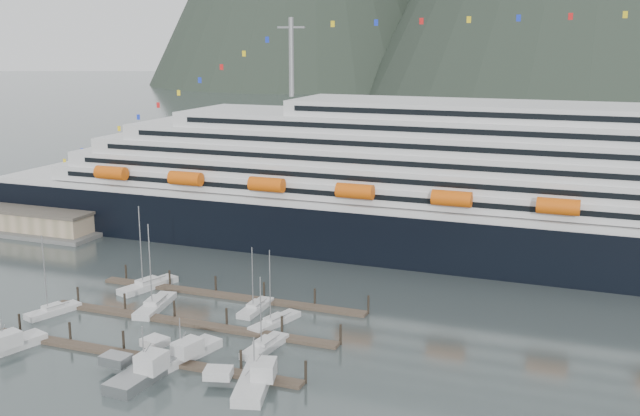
# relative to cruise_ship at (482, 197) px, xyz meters

# --- Properties ---
(ground) EXTENTS (1600.00, 1600.00, 0.00)m
(ground) POSITION_rel_cruise_ship_xyz_m (-30.03, -54.94, -12.04)
(ground) COLOR #3F4A49
(ground) RESTS_ON ground
(cruise_ship) EXTENTS (210.00, 30.40, 50.30)m
(cruise_ship) POSITION_rel_cruise_ship_xyz_m (0.00, 0.00, 0.00)
(cruise_ship) COLOR black
(cruise_ship) RESTS_ON ground
(warehouse) EXTENTS (46.00, 20.00, 5.80)m
(warehouse) POSITION_rel_cruise_ship_xyz_m (-102.03, -12.94, -9.79)
(warehouse) COLOR #595956
(warehouse) RESTS_ON ground
(dock_near) EXTENTS (48.18, 2.28, 3.20)m
(dock_near) POSITION_rel_cruise_ship_xyz_m (-34.95, -64.89, -11.73)
(dock_near) COLOR #493D2F
(dock_near) RESTS_ON ground
(dock_mid) EXTENTS (48.18, 2.28, 3.20)m
(dock_mid) POSITION_rel_cruise_ship_xyz_m (-34.95, -51.89, -11.73)
(dock_mid) COLOR #493D2F
(dock_mid) RESTS_ON ground
(dock_far) EXTENTS (48.18, 2.28, 3.20)m
(dock_far) POSITION_rel_cruise_ship_xyz_m (-34.95, -38.89, -11.73)
(dock_far) COLOR #493D2F
(dock_far) RESTS_ON ground
(sailboat_a) EXTENTS (5.23, 9.00, 13.30)m
(sailboat_a) POSITION_rel_cruise_ship_xyz_m (-57.03, -55.67, -11.62)
(sailboat_a) COLOR silver
(sailboat_a) RESTS_ON ground
(sailboat_b) EXTENTS (4.76, 11.46, 14.69)m
(sailboat_b) POSITION_rel_cruise_ship_xyz_m (-43.41, -47.97, -11.60)
(sailboat_b) COLOR silver
(sailboat_b) RESTS_ON ground
(sailboat_c) EXTENTS (2.45, 8.80, 11.05)m
(sailboat_c) POSITION_rel_cruise_ship_xyz_m (-28.07, -43.01, -11.64)
(sailboat_c) COLOR silver
(sailboat_c) RESTS_ON ground
(sailboat_d) EXTENTS (4.89, 10.15, 12.24)m
(sailboat_d) POSITION_rel_cruise_ship_xyz_m (-22.76, -47.35, -11.64)
(sailboat_d) COLOR silver
(sailboat_d) RESTS_ON ground
(sailboat_e) EXTENTS (6.09, 11.54, 15.24)m
(sailboat_e) POSITION_rel_cruise_ship_xyz_m (-50.14, -39.87, -11.60)
(sailboat_e) COLOR silver
(sailboat_e) RESTS_ON ground
(sailboat_h) EXTENTS (3.60, 9.27, 11.24)m
(sailboat_h) POSITION_rel_cruise_ship_xyz_m (-20.19, -56.31, -11.63)
(sailboat_h) COLOR silver
(sailboat_h) RESTS_ON ground
(trawler_a) EXTENTS (9.48, 12.28, 6.48)m
(trawler_a) POSITION_rel_cruise_ship_xyz_m (-53.59, -69.90, -11.19)
(trawler_a) COLOR silver
(trawler_a) RESTS_ON ground
(trawler_b) EXTENTS (9.18, 12.03, 7.72)m
(trawler_b) POSITION_rel_cruise_ship_xyz_m (-30.69, -69.93, -11.08)
(trawler_b) COLOR #929497
(trawler_b) RESTS_ON ground
(trawler_c) EXTENTS (9.72, 13.31, 6.56)m
(trawler_c) POSITION_rel_cruise_ship_xyz_m (-29.31, -63.48, -11.18)
(trawler_c) COLOR silver
(trawler_c) RESTS_ON ground
(trawler_d) EXTENTS (9.68, 12.47, 7.12)m
(trawler_d) POSITION_rel_cruise_ship_xyz_m (-16.71, -67.00, -11.13)
(trawler_d) COLOR silver
(trawler_d) RESTS_ON ground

